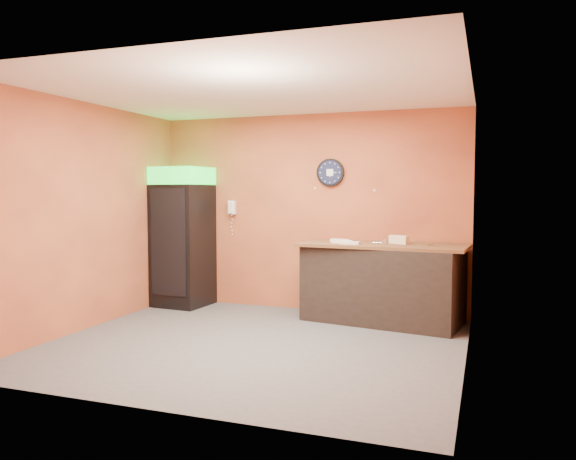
% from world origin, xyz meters
% --- Properties ---
extents(floor, '(4.50, 4.50, 0.00)m').
position_xyz_m(floor, '(0.00, 0.00, 0.00)').
color(floor, '#47474C').
rests_on(floor, ground).
extents(back_wall, '(4.50, 0.02, 2.80)m').
position_xyz_m(back_wall, '(0.00, 2.00, 1.40)').
color(back_wall, '#C36337').
rests_on(back_wall, floor).
extents(left_wall, '(0.02, 4.00, 2.80)m').
position_xyz_m(left_wall, '(-2.25, 0.00, 1.40)').
color(left_wall, '#C36337').
rests_on(left_wall, floor).
extents(right_wall, '(0.02, 4.00, 2.80)m').
position_xyz_m(right_wall, '(2.25, 0.00, 1.40)').
color(right_wall, '#C36337').
rests_on(right_wall, floor).
extents(ceiling, '(4.50, 4.00, 0.02)m').
position_xyz_m(ceiling, '(0.00, 0.00, 2.80)').
color(ceiling, white).
rests_on(ceiling, back_wall).
extents(beverage_cooler, '(0.77, 0.79, 2.06)m').
position_xyz_m(beverage_cooler, '(-1.85, 1.60, 1.01)').
color(beverage_cooler, black).
rests_on(beverage_cooler, floor).
extents(prep_counter, '(2.09, 1.18, 0.99)m').
position_xyz_m(prep_counter, '(1.15, 1.56, 0.49)').
color(prep_counter, black).
rests_on(prep_counter, floor).
extents(wall_clock, '(0.39, 0.06, 0.39)m').
position_xyz_m(wall_clock, '(0.33, 1.97, 1.97)').
color(wall_clock, black).
rests_on(wall_clock, back_wall).
extents(wall_phone, '(0.11, 0.10, 0.21)m').
position_xyz_m(wall_phone, '(-1.19, 1.95, 1.46)').
color(wall_phone, white).
rests_on(wall_phone, back_wall).
extents(butcher_paper, '(2.20, 1.06, 0.04)m').
position_xyz_m(butcher_paper, '(1.15, 1.56, 1.01)').
color(butcher_paper, brown).
rests_on(butcher_paper, prep_counter).
extents(sub_roll_stack, '(0.27, 0.18, 0.11)m').
position_xyz_m(sub_roll_stack, '(1.35, 1.59, 1.08)').
color(sub_roll_stack, beige).
rests_on(sub_roll_stack, butcher_paper).
extents(wrapped_sandwich_left, '(0.28, 0.14, 0.04)m').
position_xyz_m(wrapped_sandwich_left, '(0.64, 1.44, 1.05)').
color(wrapped_sandwich_left, silver).
rests_on(wrapped_sandwich_left, butcher_paper).
extents(wrapped_sandwich_mid, '(0.26, 0.11, 0.04)m').
position_xyz_m(wrapped_sandwich_mid, '(0.77, 1.33, 1.05)').
color(wrapped_sandwich_mid, silver).
rests_on(wrapped_sandwich_mid, butcher_paper).
extents(wrapped_sandwich_right, '(0.27, 0.14, 0.04)m').
position_xyz_m(wrapped_sandwich_right, '(0.56, 1.64, 1.05)').
color(wrapped_sandwich_right, silver).
rests_on(wrapped_sandwich_right, butcher_paper).
extents(kitchen_tool, '(0.06, 0.06, 0.06)m').
position_xyz_m(kitchen_tool, '(1.16, 1.56, 1.06)').
color(kitchen_tool, silver).
rests_on(kitchen_tool, butcher_paper).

